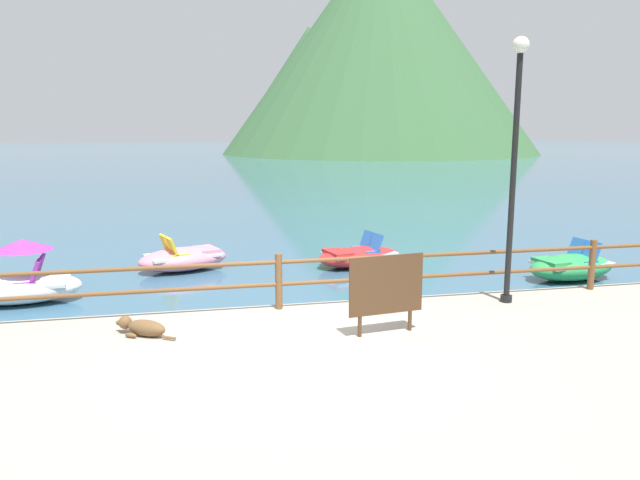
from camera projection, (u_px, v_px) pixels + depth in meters
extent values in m
plane|color=#38607A|center=(206.00, 172.00, 47.32)|extent=(200.00, 200.00, 0.00)
cube|color=#A39989|center=(330.00, 423.00, 6.74)|extent=(28.00, 8.00, 0.40)
cylinder|color=brown|center=(279.00, 281.00, 10.22)|extent=(0.12, 0.12, 0.95)
cylinder|color=brown|center=(592.00, 265.00, 11.47)|extent=(0.12, 0.12, 0.95)
cylinder|color=brown|center=(278.00, 262.00, 10.16)|extent=(23.80, 0.07, 0.07)
cylinder|color=brown|center=(279.00, 284.00, 10.23)|extent=(23.80, 0.07, 0.07)
cylinder|color=black|center=(513.00, 182.00, 10.34)|extent=(0.10, 0.10, 4.22)
sphere|color=silver|center=(521.00, 45.00, 9.93)|extent=(0.28, 0.28, 0.28)
cylinder|color=black|center=(506.00, 298.00, 10.71)|extent=(0.20, 0.20, 0.12)
cube|color=beige|center=(386.00, 284.00, 8.94)|extent=(1.09, 0.19, 0.80)
cube|color=#4C331E|center=(386.00, 285.00, 8.93)|extent=(1.17, 0.19, 0.88)
cylinder|color=#4C331E|center=(360.00, 325.00, 8.90)|extent=(0.06, 0.06, 0.35)
cylinder|color=#4C331E|center=(410.00, 319.00, 9.19)|extent=(0.06, 0.06, 0.35)
ellipsoid|color=brown|center=(146.00, 328.00, 8.95)|extent=(0.68, 0.57, 0.24)
sphere|color=brown|center=(125.00, 322.00, 9.08)|extent=(0.20, 0.20, 0.20)
ellipsoid|color=brown|center=(119.00, 323.00, 9.12)|extent=(0.14, 0.13, 0.08)
cylinder|color=brown|center=(169.00, 338.00, 8.77)|extent=(0.20, 0.16, 0.04)
ellipsoid|color=brown|center=(145.00, 329.00, 9.17)|extent=(0.21, 0.17, 0.07)
ellipsoid|color=brown|center=(131.00, 335.00, 8.87)|extent=(0.21, 0.17, 0.07)
ellipsoid|color=pink|center=(183.00, 259.00, 14.77)|extent=(2.43, 1.82, 0.55)
cube|color=silver|center=(183.00, 255.00, 14.76)|extent=(1.91, 1.46, 0.06)
cube|color=yellow|center=(180.00, 255.00, 14.46)|extent=(0.51, 0.51, 0.08)
cube|color=yellow|center=(172.00, 246.00, 14.33)|extent=(0.33, 0.45, 0.43)
cube|color=yellow|center=(173.00, 251.00, 14.86)|extent=(0.51, 0.51, 0.08)
cube|color=yellow|center=(166.00, 243.00, 14.73)|extent=(0.33, 0.45, 0.43)
cube|color=pink|center=(206.00, 250.00, 15.05)|extent=(0.72, 0.93, 0.12)
ellipsoid|color=red|center=(359.00, 257.00, 15.23)|extent=(2.41, 1.65, 0.48)
cube|color=silver|center=(359.00, 253.00, 15.21)|extent=(1.89, 1.33, 0.06)
cube|color=blue|center=(361.00, 248.00, 15.48)|extent=(0.48, 0.48, 0.08)
cube|color=blue|center=(367.00, 239.00, 15.52)|extent=(0.29, 0.44, 0.43)
cube|color=blue|center=(370.00, 252.00, 15.06)|extent=(0.48, 0.48, 0.08)
cube|color=blue|center=(376.00, 242.00, 15.10)|extent=(0.29, 0.44, 0.43)
cube|color=red|center=(338.00, 253.00, 14.95)|extent=(0.66, 0.92, 0.12)
ellipsoid|color=green|center=(571.00, 267.00, 13.86)|extent=(2.28, 1.43, 0.58)
cube|color=silver|center=(572.00, 263.00, 13.84)|extent=(1.79, 1.16, 0.06)
cube|color=blue|center=(570.00, 257.00, 14.09)|extent=(0.45, 0.45, 0.08)
cube|color=blue|center=(577.00, 247.00, 14.11)|extent=(0.26, 0.43, 0.43)
cube|color=blue|center=(585.00, 261.00, 13.68)|extent=(0.45, 0.45, 0.08)
cube|color=blue|center=(592.00, 251.00, 13.70)|extent=(0.26, 0.43, 0.43)
cube|color=green|center=(551.00, 262.00, 13.62)|extent=(0.58, 0.85, 0.12)
ellipsoid|color=white|center=(20.00, 288.00, 12.03)|extent=(2.37, 1.32, 0.58)
cube|color=silver|center=(19.00, 283.00, 12.01)|extent=(1.85, 1.07, 0.06)
cube|color=purple|center=(31.00, 276.00, 12.27)|extent=(0.42, 0.42, 0.08)
cube|color=purple|center=(40.00, 265.00, 12.28)|extent=(0.23, 0.41, 0.43)
cube|color=purple|center=(26.00, 282.00, 11.82)|extent=(0.42, 0.42, 0.08)
cube|color=purple|center=(35.00, 271.00, 11.82)|extent=(0.23, 0.41, 0.43)
cone|color=purple|center=(22.00, 245.00, 11.90)|extent=(1.19, 1.19, 0.22)
cone|color=#386038|center=(380.00, 44.00, 79.70)|extent=(41.57, 41.57, 28.36)
cone|color=#386038|center=(309.00, 90.00, 84.76)|extent=(22.87, 22.87, 17.01)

